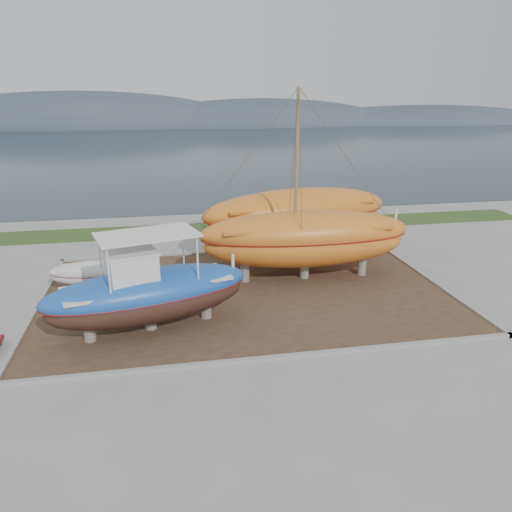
{
  "coord_description": "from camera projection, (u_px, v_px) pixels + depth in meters",
  "views": [
    {
      "loc": [
        -3.5,
        -16.98,
        8.86
      ],
      "look_at": [
        0.46,
        4.0,
        1.78
      ],
      "focal_mm": 35.0,
      "sensor_mm": 36.0,
      "label": 1
    }
  ],
  "objects": [
    {
      "name": "mountain_ridge",
      "position": [
        172.0,
        125.0,
        135.83
      ],
      "size": [
        200.0,
        36.0,
        20.0
      ],
      "primitive_type": null,
      "color": "#333D49",
      "rests_on": "ground"
    },
    {
      "name": "orange_bare_hull",
      "position": [
        297.0,
        223.0,
        27.84
      ],
      "size": [
        11.42,
        5.3,
        3.6
      ],
      "primitive_type": null,
      "rotation": [
        0.0,
        0.0,
        0.19
      ],
      "color": "orange",
      "rests_on": "dirt_patch"
    },
    {
      "name": "blue_caique",
      "position": [
        148.0,
        283.0,
        18.85
      ],
      "size": [
        8.3,
        4.49,
        3.82
      ],
      "primitive_type": null,
      "rotation": [
        0.0,
        0.0,
        0.27
      ],
      "color": "#1C54AF",
      "rests_on": "dirt_patch"
    },
    {
      "name": "ground",
      "position": [
        264.0,
        332.0,
        19.24
      ],
      "size": [
        140.0,
        140.0,
        0.0
      ],
      "primitive_type": "plane",
      "color": "gray",
      "rests_on": "ground"
    },
    {
      "name": "dirt_patch",
      "position": [
        246.0,
        293.0,
        22.97
      ],
      "size": [
        18.0,
        12.0,
        0.06
      ],
      "primitive_type": "cube",
      "color": "#422D1E",
      "rests_on": "ground"
    },
    {
      "name": "sea",
      "position": [
        181.0,
        146.0,
        84.53
      ],
      "size": [
        260.0,
        100.0,
        0.04
      ],
      "primitive_type": null,
      "color": "#182630",
      "rests_on": "ground"
    },
    {
      "name": "grass_strip",
      "position": [
        218.0,
        228.0,
        33.69
      ],
      "size": [
        44.0,
        3.0,
        0.08
      ],
      "primitive_type": "cube",
      "color": "#284219",
      "rests_on": "ground"
    },
    {
      "name": "orange_sailboat",
      "position": [
        307.0,
        188.0,
        23.32
      ],
      "size": [
        10.36,
        3.37,
        8.99
      ],
      "primitive_type": null,
      "rotation": [
        0.0,
        0.0,
        -0.03
      ],
      "color": "orange",
      "rests_on": "dirt_patch"
    },
    {
      "name": "curb_frame",
      "position": [
        246.0,
        292.0,
        22.95
      ],
      "size": [
        18.6,
        12.6,
        0.15
      ],
      "primitive_type": null,
      "color": "gray",
      "rests_on": "ground"
    },
    {
      "name": "white_dinghy",
      "position": [
        98.0,
        276.0,
        23.09
      ],
      "size": [
        4.44,
        1.89,
        1.31
      ],
      "primitive_type": null,
      "rotation": [
        0.0,
        0.0,
        -0.06
      ],
      "color": "silver",
      "rests_on": "dirt_patch"
    }
  ]
}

